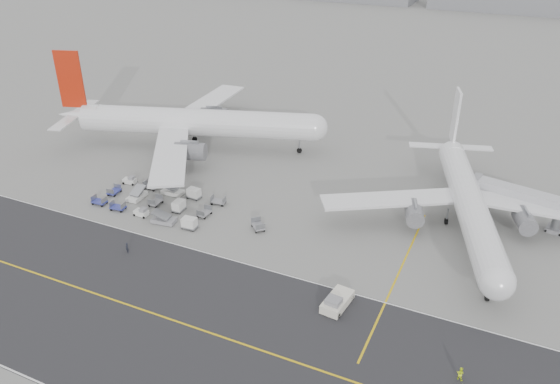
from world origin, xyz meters
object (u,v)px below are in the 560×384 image
at_px(pushback_tug, 337,302).
at_px(ground_crew_b, 460,373).
at_px(jet_bridge, 517,197).
at_px(ground_crew_a, 127,248).
at_px(airliner_b, 468,200).
at_px(airliner_a, 190,122).

bearing_deg(pushback_tug, ground_crew_b, -13.51).
xyz_separation_m(jet_bridge, ground_crew_b, (-2.84, -42.66, -3.46)).
xyz_separation_m(ground_crew_a, ground_crew_b, (53.12, -4.73, -0.02)).
distance_m(airliner_b, ground_crew_a, 57.91).
relative_size(airliner_b, ground_crew_b, 27.28).
height_order(airliner_b, pushback_tug, airliner_b).
distance_m(airliner_b, ground_crew_b, 36.93).
bearing_deg(ground_crew_a, airliner_a, 131.46).
bearing_deg(ground_crew_a, jet_bridge, 56.47).
bearing_deg(jet_bridge, pushback_tug, -107.17).
bearing_deg(airliner_b, ground_crew_b, -99.64).
distance_m(airliner_a, ground_crew_b, 81.62).
bearing_deg(jet_bridge, ground_crew_a, -133.45).
relative_size(airliner_a, ground_crew_a, 32.40).
height_order(airliner_a, pushback_tug, airliner_a).
bearing_deg(pushback_tug, jet_bridge, 66.65).
bearing_deg(airliner_a, ground_crew_a, -178.67).
bearing_deg(airliner_b, pushback_tug, -130.51).
distance_m(airliner_b, jet_bridge, 9.92).
relative_size(airliner_a, ground_crew_b, 33.20).
bearing_deg(jet_bridge, airliner_a, -170.14).
height_order(airliner_a, jet_bridge, airliner_a).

